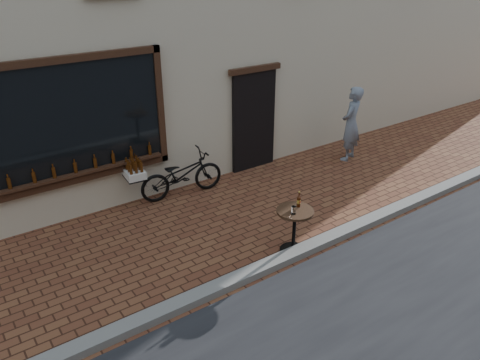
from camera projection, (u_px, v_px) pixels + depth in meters
ground at (287, 270)px, 7.29m from camera, size 90.00×90.00×0.00m
kerb at (279, 260)px, 7.41m from camera, size 90.00×0.25×0.12m
cargo_bicycle at (180, 174)px, 9.34m from camera, size 2.04×0.77×0.98m
bistro_table at (295, 222)px, 7.52m from camera, size 0.60×0.60×1.03m
pedestrian at (351, 124)px, 10.86m from camera, size 0.75×0.64×1.75m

